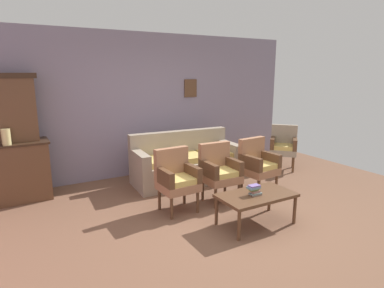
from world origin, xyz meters
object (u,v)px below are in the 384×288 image
vase_on_cabinet (6,137)px  coffee_table (256,197)px  wingback_chair_by_fireplace (283,145)px  book_stack_on_table (254,190)px  armchair_by_doorway (258,163)px  armchair_near_couch_end (219,170)px  floral_couch (186,164)px  armchair_near_cabinet (176,177)px  side_cabinet (10,172)px

vase_on_cabinet → coffee_table: vase_on_cabinet is taller
vase_on_cabinet → wingback_chair_by_fireplace: vase_on_cabinet is taller
vase_on_cabinet → book_stack_on_table: 3.61m
armchair_by_doorway → book_stack_on_table: bearing=-132.6°
armchair_near_couch_end → book_stack_on_table: (-0.09, -0.93, -0.01)m
coffee_table → floral_couch: bearing=89.1°
armchair_near_cabinet → armchair_by_doorway: size_ratio=1.00×
vase_on_cabinet → armchair_near_cabinet: bearing=-33.9°
side_cabinet → armchair_near_cabinet: size_ratio=1.28×
wingback_chair_by_fireplace → book_stack_on_table: size_ratio=5.17×
wingback_chair_by_fireplace → book_stack_on_table: 2.81m
floral_couch → armchair_by_doorway: size_ratio=2.19×
armchair_near_couch_end → armchair_by_doorway: same height
armchair_near_couch_end → book_stack_on_table: armchair_near_couch_end is taller
armchair_near_couch_end → wingback_chair_by_fireplace: 2.28m
book_stack_on_table → armchair_near_cabinet: bearing=124.8°
side_cabinet → armchair_near_couch_end: bearing=-29.3°
vase_on_cabinet → armchair_by_doorway: (3.57, -1.39, -0.55)m
armchair_near_cabinet → armchair_near_couch_end: bearing=-0.5°
armchair_by_doorway → wingback_chair_by_fireplace: size_ratio=1.00×
floral_couch → armchair_near_couch_end: size_ratio=2.19×
floral_couch → wingback_chair_by_fireplace: (2.15, -0.29, 0.17)m
floral_couch → armchair_near_cabinet: 1.31m
coffee_table → side_cabinet: bearing=138.1°
armchair_near_couch_end → wingback_chair_by_fireplace: bearing=20.3°
vase_on_cabinet → armchair_near_couch_end: 3.17m
wingback_chair_by_fireplace → coffee_table: (-2.18, -1.71, -0.12)m
side_cabinet → coffee_table: 3.72m
floral_couch → book_stack_on_table: bearing=-92.3°
armchair_by_doorway → armchair_near_cabinet: bearing=179.9°
vase_on_cabinet → armchair_by_doorway: vase_on_cabinet is taller
armchair_near_cabinet → armchair_near_couch_end: size_ratio=1.00×
side_cabinet → armchair_near_couch_end: size_ratio=1.28×
side_cabinet → floral_couch: bearing=-10.0°
floral_couch → coffee_table: floral_couch is taller
side_cabinet → floral_couch: (2.80, -0.49, -0.14)m
vase_on_cabinet → floral_couch: bearing=-6.4°
side_cabinet → armchair_by_doorway: 3.90m
armchair_near_cabinet → book_stack_on_table: armchair_near_cabinet is taller
floral_couch → side_cabinet: bearing=170.0°
armchair_near_couch_end → coffee_table: 0.92m
wingback_chair_by_fireplace → side_cabinet: bearing=171.0°
floral_couch → coffee_table: size_ratio=1.97×
armchair_by_doorway → book_stack_on_table: size_ratio=5.17×
side_cabinet → armchair_near_cabinet: bearing=-37.1°
floral_couch → wingback_chair_by_fireplace: size_ratio=2.19×
floral_couch → armchair_near_cabinet: same height
armchair_near_cabinet → wingback_chair_by_fireplace: size_ratio=1.00×
armchair_near_couch_end → coffee_table: armchair_near_couch_end is taller
armchair_near_cabinet → wingback_chair_by_fireplace: same height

